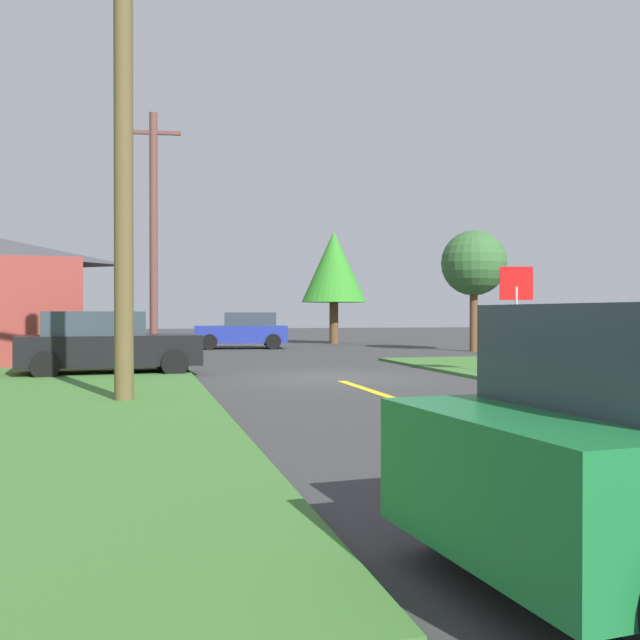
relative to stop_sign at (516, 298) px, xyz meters
The scene contains 10 objects.
ground_plane 5.03m from the stop_sign, behind, with size 120.00×120.00×0.00m, color #363636.
lane_stripe_center 8.74m from the stop_sign, 122.41° to the right, with size 0.20×14.00×0.01m, color yellow.
stop_sign is the anchor object (origin of this frame).
parked_car_near_building 10.37m from the stop_sign, 164.32° to the left, with size 4.56×2.32×1.62m.
car_on_crossroad 8.64m from the stop_sign, 43.22° to the left, with size 2.72×4.85×1.62m.
car_approaching_junction 16.78m from the stop_sign, 105.83° to the left, with size 4.23×2.37×1.62m.
utility_pole_near 10.18m from the stop_sign, 160.24° to the right, with size 1.80×0.40×8.06m.
utility_pole_mid 12.25m from the stop_sign, 135.80° to the left, with size 1.80×0.33×8.22m.
oak_tree_left 12.22m from the stop_sign, 68.89° to the left, with size 2.70×2.70×5.02m.
pine_tree_center 20.27m from the stop_sign, 87.86° to the left, with size 3.37×3.37×5.87m.
Camera 1 is at (-4.54, -17.10, 1.56)m, focal length 40.74 mm.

